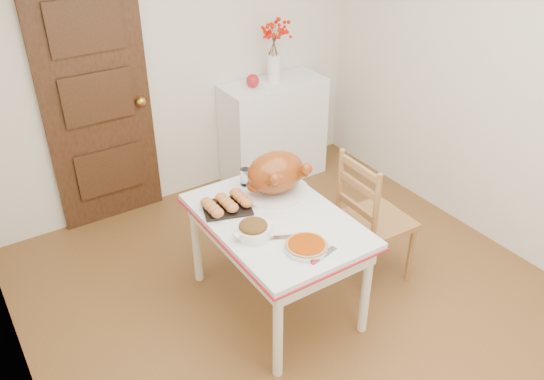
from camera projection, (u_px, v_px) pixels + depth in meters
floor at (314, 315)px, 3.82m from camera, size 3.50×4.00×0.00m
wall_back at (175, 60)px, 4.60m from camera, size 3.50×0.00×2.50m
wall_right at (516, 92)px, 3.99m from camera, size 0.00×4.00×2.50m
door_back at (97, 104)px, 4.37m from camera, size 0.85×0.06×2.06m
sideboard at (273, 131)px, 5.23m from camera, size 0.96×0.43×0.96m
kitchen_table at (276, 262)px, 3.74m from camera, size 0.83×1.21×0.73m
chair_oak at (376, 218)px, 3.94m from camera, size 0.47×0.47×1.02m
berry_vase at (274, 53)px, 4.85m from camera, size 0.27×0.27×0.52m
apple at (253, 81)px, 4.85m from camera, size 0.11×0.11×0.11m
turkey_platter at (276, 174)px, 3.73m from camera, size 0.49×0.39×0.30m
pumpkin_pie at (306, 246)px, 3.25m from camera, size 0.33×0.33×0.05m
stuffing_dish at (253, 229)px, 3.36m from camera, size 0.30×0.25×0.10m
rolls_tray at (227, 204)px, 3.62m from camera, size 0.37×0.33×0.08m
pie_server at (324, 255)px, 3.21m from camera, size 0.22×0.11×0.01m
carving_knife at (271, 238)px, 3.36m from camera, size 0.26×0.18×0.01m
drinking_glass at (245, 177)px, 3.88m from camera, size 0.09×0.09×0.12m
shaker_pair at (272, 172)px, 3.96m from camera, size 0.09×0.04×0.09m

